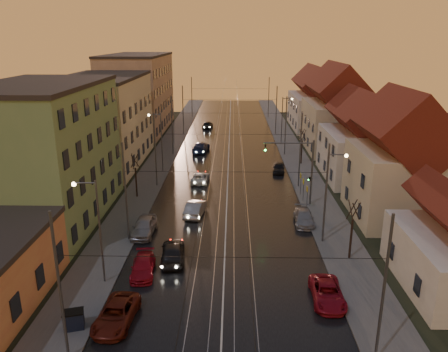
# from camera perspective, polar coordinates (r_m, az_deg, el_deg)

# --- Properties ---
(ground) EXTENTS (160.00, 160.00, 0.00)m
(ground) POSITION_cam_1_polar(r_m,az_deg,el_deg) (31.42, -0.13, -15.83)
(ground) COLOR black
(ground) RESTS_ON ground
(road) EXTENTS (16.00, 120.00, 0.04)m
(road) POSITION_cam_1_polar(r_m,az_deg,el_deg) (68.42, 0.62, 2.99)
(road) COLOR black
(road) RESTS_ON ground
(sidewalk_left) EXTENTS (4.00, 120.00, 0.15)m
(sidewalk_left) POSITION_cam_1_polar(r_m,az_deg,el_deg) (69.22, -7.70, 3.05)
(sidewalk_left) COLOR #4C4C4C
(sidewalk_left) RESTS_ON ground
(sidewalk_right) EXTENTS (4.00, 120.00, 0.15)m
(sidewalk_right) POSITION_cam_1_polar(r_m,az_deg,el_deg) (69.05, 8.96, 2.96)
(sidewalk_right) COLOR #4C4C4C
(sidewalk_right) RESTS_ON ground
(tram_rail_0) EXTENTS (0.06, 120.00, 0.03)m
(tram_rail_0) POSITION_cam_1_polar(r_m,az_deg,el_deg) (68.47, -1.22, 3.03)
(tram_rail_0) COLOR gray
(tram_rail_0) RESTS_ON road
(tram_rail_1) EXTENTS (0.06, 120.00, 0.03)m
(tram_rail_1) POSITION_cam_1_polar(r_m,az_deg,el_deg) (68.43, -0.03, 3.02)
(tram_rail_1) COLOR gray
(tram_rail_1) RESTS_ON road
(tram_rail_2) EXTENTS (0.06, 120.00, 0.03)m
(tram_rail_2) POSITION_cam_1_polar(r_m,az_deg,el_deg) (68.41, 1.27, 3.02)
(tram_rail_2) COLOR gray
(tram_rail_2) RESTS_ON road
(tram_rail_3) EXTENTS (0.06, 120.00, 0.03)m
(tram_rail_3) POSITION_cam_1_polar(r_m,az_deg,el_deg) (68.43, 2.47, 3.01)
(tram_rail_3) COLOR gray
(tram_rail_3) RESTS_ON road
(apartment_left_1) EXTENTS (10.00, 18.00, 13.00)m
(apartment_left_1) POSITION_cam_1_polar(r_m,az_deg,el_deg) (45.39, -22.40, 2.49)
(apartment_left_1) COLOR #668D5A
(apartment_left_1) RESTS_ON ground
(apartment_left_2) EXTENTS (10.00, 20.00, 12.00)m
(apartment_left_2) POSITION_cam_1_polar(r_m,az_deg,el_deg) (63.87, -15.43, 6.80)
(apartment_left_2) COLOR beige
(apartment_left_2) RESTS_ON ground
(apartment_left_3) EXTENTS (10.00, 24.00, 14.00)m
(apartment_left_3) POSITION_cam_1_polar(r_m,az_deg,el_deg) (86.74, -11.08, 10.48)
(apartment_left_3) COLOR #967761
(apartment_left_3) RESTS_ON ground
(house_right_1) EXTENTS (8.67, 10.20, 10.80)m
(house_right_1) POSITION_cam_1_polar(r_m,az_deg,el_deg) (45.91, 22.05, 1.33)
(house_right_1) COLOR beige
(house_right_1) RESTS_ON ground
(house_right_2) EXTENTS (9.18, 12.24, 9.20)m
(house_right_2) POSITION_cam_1_polar(r_m,az_deg,el_deg) (58.03, 17.60, 4.18)
(house_right_2) COLOR silver
(house_right_2) RESTS_ON ground
(house_right_3) EXTENTS (9.18, 14.28, 11.50)m
(house_right_3) POSITION_cam_1_polar(r_m,az_deg,el_deg) (72.04, 14.44, 7.89)
(house_right_3) COLOR beige
(house_right_3) RESTS_ON ground
(house_right_4) EXTENTS (9.18, 16.32, 10.00)m
(house_right_4) POSITION_cam_1_polar(r_m,az_deg,el_deg) (89.57, 11.86, 9.39)
(house_right_4) COLOR silver
(house_right_4) RESTS_ON ground
(catenary_pole_l_0) EXTENTS (0.16, 0.16, 9.00)m
(catenary_pole_l_0) POSITION_cam_1_polar(r_m,az_deg,el_deg) (25.63, -20.65, -13.65)
(catenary_pole_l_0) COLOR #595B60
(catenary_pole_l_0) RESTS_ON ground
(catenary_pole_r_0) EXTENTS (0.16, 0.16, 9.00)m
(catenary_pole_r_0) POSITION_cam_1_polar(r_m,az_deg,el_deg) (25.23, 20.11, -14.12)
(catenary_pole_r_0) COLOR #595B60
(catenary_pole_r_0) RESTS_ON ground
(catenary_pole_l_1) EXTENTS (0.16, 0.16, 9.00)m
(catenary_pole_l_1) POSITION_cam_1_polar(r_m,az_deg,el_deg) (38.57, -12.71, -2.23)
(catenary_pole_l_1) COLOR #595B60
(catenary_pole_l_1) RESTS_ON ground
(catenary_pole_r_1) EXTENTS (0.16, 0.16, 9.00)m
(catenary_pole_r_1) POSITION_cam_1_polar(r_m,az_deg,el_deg) (38.31, 13.16, -2.41)
(catenary_pole_r_1) COLOR #595B60
(catenary_pole_r_1) RESTS_ON ground
(catenary_pole_l_2) EXTENTS (0.16, 0.16, 9.00)m
(catenary_pole_l_2) POSITION_cam_1_polar(r_m,az_deg,el_deg) (52.62, -8.96, 3.31)
(catenary_pole_l_2) COLOR #595B60
(catenary_pole_l_2) RESTS_ON ground
(catenary_pole_r_2) EXTENTS (0.16, 0.16, 9.00)m
(catenary_pole_r_2) POSITION_cam_1_polar(r_m,az_deg,el_deg) (52.42, 9.92, 3.21)
(catenary_pole_r_2) COLOR #595B60
(catenary_pole_r_2) RESTS_ON ground
(catenary_pole_l_3) EXTENTS (0.16, 0.16, 9.00)m
(catenary_pole_l_3) POSITION_cam_1_polar(r_m,az_deg,el_deg) (67.08, -6.79, 6.50)
(catenary_pole_l_3) COLOR #595B60
(catenary_pole_l_3) RESTS_ON ground
(catenary_pole_r_3) EXTENTS (0.16, 0.16, 9.00)m
(catenary_pole_r_3) POSITION_cam_1_polar(r_m,az_deg,el_deg) (66.93, 8.05, 6.42)
(catenary_pole_r_3) COLOR #595B60
(catenary_pole_r_3) RESTS_ON ground
(catenary_pole_l_4) EXTENTS (0.16, 0.16, 9.00)m
(catenary_pole_l_4) POSITION_cam_1_polar(r_m,az_deg,el_deg) (81.73, -5.38, 8.54)
(catenary_pole_l_4) COLOR #595B60
(catenary_pole_l_4) RESTS_ON ground
(catenary_pole_r_4) EXTENTS (0.16, 0.16, 9.00)m
(catenary_pole_r_4) POSITION_cam_1_polar(r_m,az_deg,el_deg) (81.61, 6.85, 8.48)
(catenary_pole_r_4) COLOR #595B60
(catenary_pole_r_4) RESTS_ON ground
(catenary_pole_l_5) EXTENTS (0.16, 0.16, 9.00)m
(catenary_pole_l_5) POSITION_cam_1_polar(r_m,az_deg,el_deg) (99.46, -4.23, 10.19)
(catenary_pole_l_5) COLOR #595B60
(catenary_pole_l_5) RESTS_ON ground
(catenary_pole_r_5) EXTENTS (0.16, 0.16, 9.00)m
(catenary_pole_r_5) POSITION_cam_1_polar(r_m,az_deg,el_deg) (99.35, 5.86, 10.14)
(catenary_pole_r_5) COLOR #595B60
(catenary_pole_r_5) RESTS_ON ground
(street_lamp_0) EXTENTS (1.75, 0.32, 8.00)m
(street_lamp_0) POSITION_cam_1_polar(r_m,az_deg,el_deg) (32.31, -16.50, -5.78)
(street_lamp_0) COLOR #595B60
(street_lamp_0) RESTS_ON ground
(street_lamp_1) EXTENTS (1.75, 0.32, 8.00)m
(street_lamp_1) POSITION_cam_1_polar(r_m,az_deg,el_deg) (39.21, 13.63, -1.38)
(street_lamp_1) COLOR #595B60
(street_lamp_1) RESTS_ON ground
(street_lamp_2) EXTENTS (1.75, 0.32, 8.00)m
(street_lamp_2) POSITION_cam_1_polar(r_m,az_deg,el_deg) (58.37, -8.47, 5.14)
(street_lamp_2) COLOR #595B60
(street_lamp_2) RESTS_ON ground
(street_lamp_3) EXTENTS (1.75, 0.32, 8.00)m
(street_lamp_3) POSITION_cam_1_polar(r_m,az_deg,el_deg) (73.75, 7.84, 7.77)
(street_lamp_3) COLOR #595B60
(street_lamp_3) RESTS_ON ground
(traffic_light_mast) EXTENTS (5.30, 0.32, 7.20)m
(traffic_light_mast) POSITION_cam_1_polar(r_m,az_deg,el_deg) (46.58, 10.25, 1.50)
(traffic_light_mast) COLOR #595B60
(traffic_light_mast) RESTS_ON ground
(bare_tree_0) EXTENTS (1.09, 1.09, 5.11)m
(bare_tree_0) POSITION_cam_1_polar(r_m,az_deg,el_deg) (49.71, -11.44, -0.09)
(bare_tree_0) COLOR black
(bare_tree_0) RESTS_ON ground
(bare_tree_1) EXTENTS (1.09, 1.09, 5.11)m
(bare_tree_1) POSITION_cam_1_polar(r_m,az_deg,el_deg) (36.73, 16.34, -6.95)
(bare_tree_1) COLOR black
(bare_tree_1) RESTS_ON ground
(bare_tree_2) EXTENTS (1.09, 1.09, 5.11)m
(bare_tree_2) POSITION_cam_1_polar(r_m,az_deg,el_deg) (62.77, 10.13, 3.69)
(bare_tree_2) COLOR black
(bare_tree_2) RESTS_ON ground
(driving_car_0) EXTENTS (2.30, 4.79, 1.58)m
(driving_car_0) POSITION_cam_1_polar(r_m,az_deg,el_deg) (36.05, -6.70, -9.80)
(driving_car_0) COLOR black
(driving_car_0) RESTS_ON ground
(driving_car_1) EXTENTS (2.18, 4.71, 1.50)m
(driving_car_1) POSITION_cam_1_polar(r_m,az_deg,el_deg) (44.59, -3.76, -4.22)
(driving_car_1) COLOR #95959A
(driving_car_1) RESTS_ON ground
(driving_car_2) EXTENTS (2.27, 4.49, 1.22)m
(driving_car_2) POSITION_cam_1_polar(r_m,az_deg,el_deg) (54.59, -3.10, -0.22)
(driving_car_2) COLOR #B4B4B4
(driving_car_2) RESTS_ON ground
(driving_car_3) EXTENTS (2.75, 5.59, 1.56)m
(driving_car_3) POSITION_cam_1_polar(r_m,az_deg,el_deg) (69.27, -3.04, 3.80)
(driving_car_3) COLOR #161E42
(driving_car_3) RESTS_ON ground
(driving_car_4) EXTENTS (2.16, 4.50, 1.48)m
(driving_car_4) POSITION_cam_1_polar(r_m,az_deg,el_deg) (87.52, -2.17, 6.71)
(driving_car_4) COLOR black
(driving_car_4) RESTS_ON ground
(parked_left_1) EXTENTS (2.49, 4.79, 1.29)m
(parked_left_1) POSITION_cam_1_polar(r_m,az_deg,el_deg) (29.70, -13.91, -17.12)
(parked_left_1) COLOR #5A190F
(parked_left_1) RESTS_ON ground
(parked_left_2) EXTENTS (2.07, 4.32, 1.21)m
(parked_left_2) POSITION_cam_1_polar(r_m,az_deg,el_deg) (34.63, -10.52, -11.55)
(parked_left_2) COLOR #A2101F
(parked_left_2) RESTS_ON ground
(parked_left_3) EXTENTS (1.97, 4.67, 1.58)m
(parked_left_3) POSITION_cam_1_polar(r_m,az_deg,el_deg) (40.96, -10.41, -6.49)
(parked_left_3) COLOR gray
(parked_left_3) RESTS_ON ground
(parked_right_0) EXTENTS (2.20, 4.58, 1.26)m
(parked_right_0) POSITION_cam_1_polar(r_m,az_deg,el_deg) (31.74, 13.34, -14.64)
(parked_right_0) COLOR maroon
(parked_right_0) RESTS_ON ground
(parked_right_1) EXTENTS (1.98, 4.44, 1.27)m
(parked_right_1) POSITION_cam_1_polar(r_m,az_deg,el_deg) (43.32, 10.38, -5.33)
(parked_right_1) COLOR #99999E
(parked_right_1) RESTS_ON ground
(parked_right_2) EXTENTS (1.95, 3.93, 1.29)m
(parked_right_2) POSITION_cam_1_polar(r_m,az_deg,el_deg) (59.03, 7.15, 1.08)
(parked_right_2) COLOR black
(parked_right_2) RESTS_ON ground
(dumpster) EXTENTS (1.37, 1.10, 1.10)m
(dumpster) POSITION_cam_1_polar(r_m,az_deg,el_deg) (29.80, -19.03, -17.38)
(dumpster) COLOR black
(dumpster) RESTS_ON sidewalk_left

